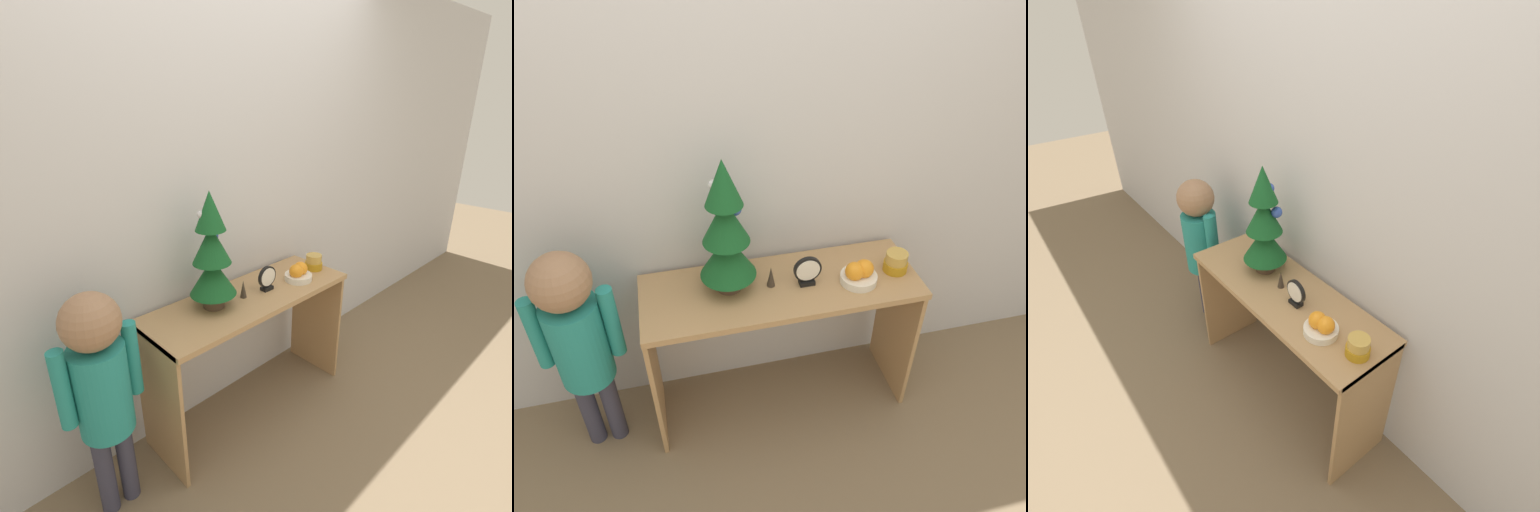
{
  "view_description": "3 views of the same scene",
  "coord_description": "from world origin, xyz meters",
  "views": [
    {
      "loc": [
        -1.32,
        -1.2,
        1.78
      ],
      "look_at": [
        0.08,
        0.25,
        0.96
      ],
      "focal_mm": 28.0,
      "sensor_mm": 36.0,
      "label": 1
    },
    {
      "loc": [
        -0.44,
        -1.39,
        2.18
      ],
      "look_at": [
        -0.05,
        0.21,
        0.93
      ],
      "focal_mm": 35.0,
      "sensor_mm": 36.0,
      "label": 2
    },
    {
      "loc": [
        1.25,
        -0.78,
        2.08
      ],
      "look_at": [
        0.01,
        0.2,
        1.0
      ],
      "focal_mm": 28.0,
      "sensor_mm": 36.0,
      "label": 3
    }
  ],
  "objects": [
    {
      "name": "ground_plane",
      "position": [
        0.0,
        0.0,
        0.0
      ],
      "size": [
        12.0,
        12.0,
        0.0
      ],
      "primitive_type": "plane",
      "color": "#7A664C"
    },
    {
      "name": "back_wall",
      "position": [
        0.0,
        0.47,
        1.25
      ],
      "size": [
        7.0,
        0.05,
        2.5
      ],
      "primitive_type": "cube",
      "color": "silver",
      "rests_on": "ground_plane"
    },
    {
      "name": "console_table",
      "position": [
        0.0,
        0.21,
        0.59
      ],
      "size": [
        1.22,
        0.43,
        0.77
      ],
      "color": "tan",
      "rests_on": "ground_plane"
    },
    {
      "name": "mini_tree",
      "position": [
        -0.22,
        0.25,
        1.06
      ],
      "size": [
        0.24,
        0.24,
        0.61
      ],
      "color": "#4C3828",
      "rests_on": "console_table"
    },
    {
      "name": "fruit_bowl",
      "position": [
        0.33,
        0.16,
        0.81
      ],
      "size": [
        0.16,
        0.16,
        0.11
      ],
      "color": "silver",
      "rests_on": "console_table"
    },
    {
      "name": "singing_bowl",
      "position": [
        0.52,
        0.19,
        0.81
      ],
      "size": [
        0.11,
        0.11,
        0.09
      ],
      "color": "#B78419",
      "rests_on": "console_table"
    },
    {
      "name": "desk_clock",
      "position": [
        0.11,
        0.19,
        0.84
      ],
      "size": [
        0.12,
        0.04,
        0.14
      ],
      "color": "black",
      "rests_on": "console_table"
    },
    {
      "name": "figurine",
      "position": [
        -0.05,
        0.22,
        0.82
      ],
      "size": [
        0.04,
        0.04,
        0.1
      ],
      "color": "#382D23",
      "rests_on": "console_table"
    },
    {
      "name": "child_figure",
      "position": [
        -0.87,
        0.18,
        0.7
      ],
      "size": [
        0.35,
        0.24,
        1.1
      ],
      "color": "#38384C",
      "rests_on": "ground_plane"
    }
  ]
}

